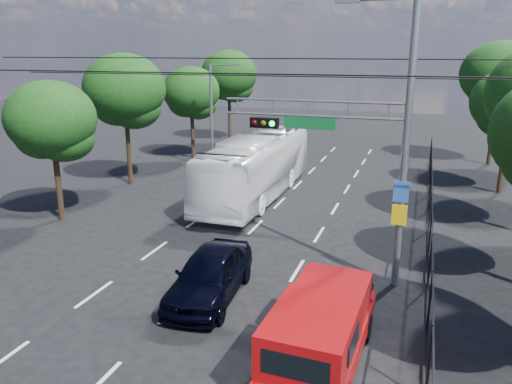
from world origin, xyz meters
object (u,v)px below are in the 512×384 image
at_px(signal_mast, 368,134).
at_px(red_pickup, 322,329).
at_px(navy_hatchback, 210,274).
at_px(white_van, 235,173).
at_px(white_bus, 257,166).

bearing_deg(signal_mast, red_pickup, -93.03).
relative_size(navy_hatchback, white_van, 1.11).
relative_size(navy_hatchback, white_bus, 0.39).
distance_m(navy_hatchback, white_van, 14.42).
bearing_deg(white_van, signal_mast, -53.05).
bearing_deg(white_bus, red_pickup, -65.21).
bearing_deg(navy_hatchback, signal_mast, 28.53).
relative_size(red_pickup, navy_hatchback, 1.15).
xyz_separation_m(signal_mast, white_bus, (-6.90, 8.96, -3.53)).
height_order(navy_hatchback, white_van, navy_hatchback).
bearing_deg(red_pickup, navy_hatchback, 148.92).
height_order(signal_mast, white_van, signal_mast).
xyz_separation_m(red_pickup, white_van, (-8.65, 16.26, -0.37)).
relative_size(signal_mast, red_pickup, 1.72).
relative_size(white_bus, white_van, 2.84).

